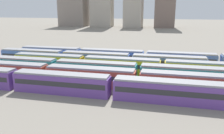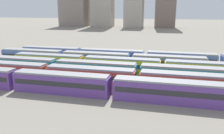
{
  "view_description": "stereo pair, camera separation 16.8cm",
  "coord_description": "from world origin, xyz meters",
  "px_view_note": "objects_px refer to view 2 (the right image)",
  "views": [
    {
      "loc": [
        31.69,
        -36.94,
        15.03
      ],
      "look_at": [
        19.79,
        13.0,
        2.04
      ],
      "focal_mm": 37.22,
      "sensor_mm": 36.0,
      "label": 1
    },
    {
      "loc": [
        31.85,
        -36.9,
        15.03
      ],
      "look_at": [
        19.79,
        13.0,
        2.04
      ],
      "focal_mm": 37.22,
      "sensor_mm": 36.0,
      "label": 2
    }
  ],
  "objects_px": {
    "train_track_1": "(190,83)",
    "train_track_5": "(145,58)",
    "train_track_4": "(96,59)",
    "train_track_2": "(138,72)",
    "train_track_3": "(162,68)"
  },
  "relations": [
    {
      "from": "train_track_3",
      "to": "train_track_4",
      "type": "height_order",
      "value": "same"
    },
    {
      "from": "train_track_1",
      "to": "train_track_3",
      "type": "distance_m",
      "value": 11.59
    },
    {
      "from": "train_track_1",
      "to": "train_track_4",
      "type": "height_order",
      "value": "same"
    },
    {
      "from": "train_track_1",
      "to": "train_track_3",
      "type": "relative_size",
      "value": 1.25
    },
    {
      "from": "train_track_1",
      "to": "train_track_5",
      "type": "xyz_separation_m",
      "value": [
        -10.06,
        20.8,
        0.0
      ]
    },
    {
      "from": "train_track_3",
      "to": "train_track_5",
      "type": "xyz_separation_m",
      "value": [
        -4.94,
        10.4,
        0.0
      ]
    },
    {
      "from": "train_track_4",
      "to": "train_track_2",
      "type": "bearing_deg",
      "value": -39.2
    },
    {
      "from": "train_track_1",
      "to": "train_track_2",
      "type": "relative_size",
      "value": 1.25
    },
    {
      "from": "train_track_1",
      "to": "train_track_5",
      "type": "height_order",
      "value": "same"
    },
    {
      "from": "train_track_4",
      "to": "train_track_5",
      "type": "height_order",
      "value": "same"
    },
    {
      "from": "train_track_2",
      "to": "train_track_4",
      "type": "xyz_separation_m",
      "value": [
        -12.75,
        10.4,
        -0.0
      ]
    },
    {
      "from": "train_track_1",
      "to": "train_track_2",
      "type": "xyz_separation_m",
      "value": [
        -9.94,
        5.2,
        0.0
      ]
    },
    {
      "from": "train_track_4",
      "to": "train_track_5",
      "type": "distance_m",
      "value": 13.66
    },
    {
      "from": "train_track_5",
      "to": "train_track_2",
      "type": "bearing_deg",
      "value": -89.57
    },
    {
      "from": "train_track_2",
      "to": "train_track_4",
      "type": "relative_size",
      "value": 1.34
    }
  ]
}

